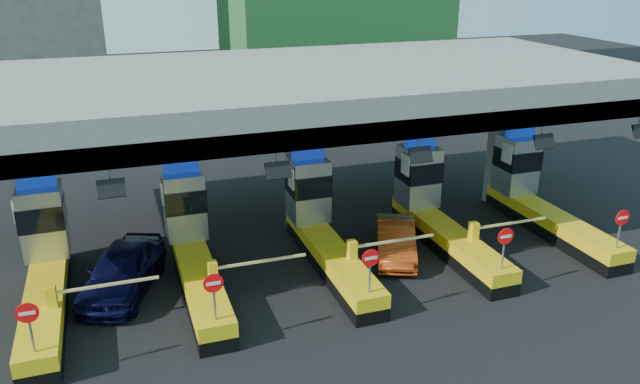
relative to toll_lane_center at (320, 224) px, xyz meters
name	(u,v)px	position (x,y,z in m)	size (l,w,h in m)	color
ground	(323,259)	(0.00, -0.28, -1.40)	(120.00, 120.00, 0.00)	black
toll_canopy	(299,91)	(0.00, 2.59, 4.74)	(28.00, 12.09, 7.00)	slate
toll_lane_far_left	(44,262)	(-10.00, 0.00, 0.00)	(4.43, 8.00, 4.16)	black
toll_lane_left	(192,241)	(-5.00, 0.00, 0.00)	(4.43, 8.00, 4.16)	black
toll_lane_center	(320,224)	(0.00, 0.00, 0.00)	(4.43, 8.00, 4.16)	black
toll_lane_right	(434,208)	(5.00, 0.00, 0.00)	(4.43, 8.00, 4.16)	black
toll_lane_far_right	(535,194)	(10.00, 0.00, 0.00)	(4.43, 8.00, 4.16)	black
van	(123,270)	(-7.51, -0.41, -0.56)	(1.99, 4.94, 1.68)	black
red_car	(396,240)	(2.80, -0.99, -0.71)	(1.45, 4.16, 1.37)	#922F0B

